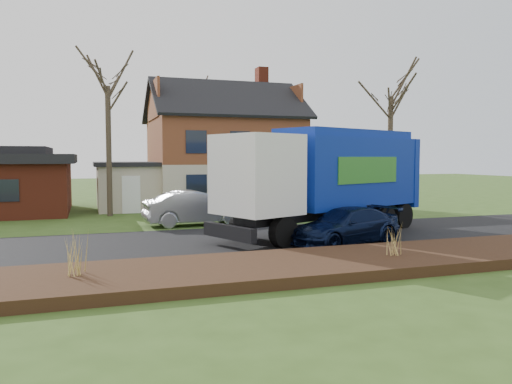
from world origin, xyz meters
name	(u,v)px	position (x,y,z in m)	size (l,w,h in m)	color
ground	(268,239)	(0.00, 0.00, 0.00)	(120.00, 120.00, 0.00)	#324D19
road	(268,239)	(0.00, 0.00, 0.01)	(80.00, 7.00, 0.02)	black
mulch_verge	(332,263)	(0.00, -5.30, 0.15)	(80.00, 3.50, 0.30)	black
main_house	(216,143)	(1.49, 13.91, 4.03)	(12.95, 8.95, 9.26)	#C2B49C
garbage_truck	(328,174)	(2.83, 0.53, 2.45)	(10.18, 6.23, 4.25)	black
silver_sedan	(197,208)	(-1.72, 4.85, 0.80)	(1.69, 4.84, 1.59)	#929499
navy_wagon	(346,226)	(2.32, -1.87, 0.65)	(1.83, 4.51, 1.31)	black
tree_front_west	(107,67)	(-5.39, 9.83, 7.86)	(3.21, 3.21, 9.54)	#403426
tree_front_east	(391,78)	(11.06, 8.56, 7.91)	(3.50, 3.50, 9.73)	#433628
tree_back	(197,84)	(2.25, 23.30, 9.18)	(3.48, 3.48, 11.01)	#423127
grass_clump_west	(77,254)	(-6.75, -5.17, 0.81)	(0.39, 0.32, 1.03)	tan
grass_clump_mid	(395,240)	(1.90, -5.52, 0.75)	(0.32, 0.26, 0.89)	tan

